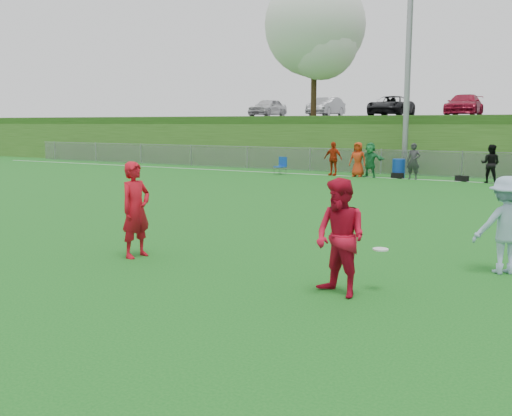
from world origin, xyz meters
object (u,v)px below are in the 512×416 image
Objects in this scene: recycling_bin at (399,168)px; player_red_left at (136,210)px; player_red_center at (340,238)px; frisbee at (381,249)px; player_blue at (506,225)px.

player_red_left is at bearing -90.32° from recycling_bin.
recycling_bin is at bearing 124.99° from player_red_center.
frisbee is (4.89, 0.08, -0.27)m from player_red_left.
frisbee is (-1.59, -2.12, -0.19)m from player_blue.
player_red_center reaches higher than player_blue.
frisbee is 0.27× the size of recycling_bin.
player_red_left is 1.10× the size of player_blue.
player_red_center reaches higher than frisbee.
player_red_left is at bearing -12.75° from player_blue.
recycling_bin is (-6.37, 16.60, -0.41)m from player_blue.
recycling_bin is (-4.79, 18.72, -0.22)m from frisbee.
player_red_left is 6.84m from player_blue.
player_blue is (6.48, 2.20, -0.08)m from player_red_left.
player_red_center is at bearing -88.87° from player_red_left.
player_red_left is at bearing -163.49° from player_red_center.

